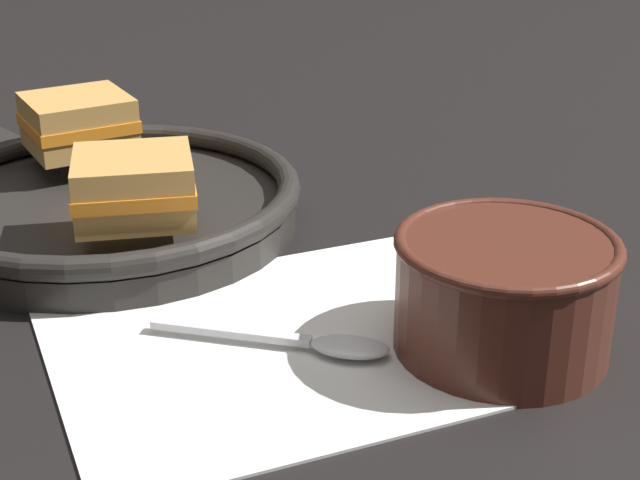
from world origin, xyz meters
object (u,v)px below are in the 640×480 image
at_px(soup_bowl, 504,288).
at_px(skillet, 107,203).
at_px(sandwich_near_left, 134,187).
at_px(spoon, 316,342).
at_px(sandwich_near_right, 78,123).

relative_size(soup_bowl, skillet, 0.34).
bearing_deg(soup_bowl, sandwich_near_left, 142.54).
bearing_deg(spoon, soup_bowl, 16.11).
bearing_deg(skillet, sandwich_near_right, 103.17).
bearing_deg(sandwich_near_left, sandwich_near_right, 103.62).
bearing_deg(sandwich_near_left, spoon, -55.17).
bearing_deg(skillet, sandwich_near_left, -75.96).
height_order(soup_bowl, spoon, soup_bowl).
xyz_separation_m(spoon, sandwich_near_left, (-0.10, 0.14, 0.06)).
distance_m(skillet, sandwich_near_right, 0.09).
relative_size(sandwich_near_left, sandwich_near_right, 0.83).
bearing_deg(sandwich_near_right, spoon, -65.54).
relative_size(soup_bowl, spoon, 0.93).
bearing_deg(sandwich_near_left, soup_bowl, -37.46).
relative_size(spoon, sandwich_near_right, 1.40).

